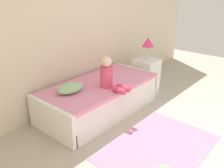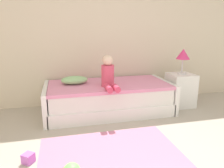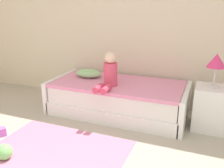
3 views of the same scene
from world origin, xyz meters
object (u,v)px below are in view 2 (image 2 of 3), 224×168
Objects in this scene: bed at (109,98)px; pillow at (74,80)px; nightstand at (180,90)px; toy_block at (28,158)px; table_lamp at (183,55)px; child_figure at (108,74)px.

bed is 0.65m from pillow.
nightstand is at bearing -1.01° from bed.
nightstand is 1.36× the size of pillow.
nightstand reaches higher than toy_block.
nightstand is 1.93m from pillow.
bed is 3.52× the size of nightstand.
table_lamp is 1.95m from pillow.
nightstand is 0.64m from table_lamp.
nightstand reaches higher than bed.
pillow is at bearing 176.28° from nightstand.
bed is 4.80× the size of pillow.
bed is 1.72m from toy_block.
table_lamp is at bearing 0.00° from nightstand.
bed is 20.03× the size of toy_block.
table_lamp is at bearing 8.30° from child_figure.
bed is at bearing 77.08° from child_figure.
nightstand is 5.70× the size of toy_block.
toy_block is at bearing -153.97° from nightstand.
nightstand is (1.35, -0.02, 0.05)m from bed.
pillow is at bearing 146.93° from child_figure.
bed is at bearing 47.14° from toy_block.
table_lamp reaches higher than bed.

